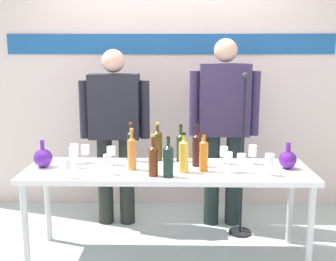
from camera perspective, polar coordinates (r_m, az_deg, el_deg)
name	(u,v)px	position (r m, az deg, el deg)	size (l,w,h in m)	color
ground_plane	(168,256)	(3.49, -0.05, -16.82)	(10.00, 10.00, 0.00)	#ACB9B7
back_wall	(170,63)	(4.32, 0.30, 9.29)	(4.71, 0.11, 3.00)	silver
display_table	(168,176)	(3.23, -0.06, -6.27)	(2.19, 0.64, 0.73)	white
decanter_blue_left	(43,158)	(3.38, -16.75, -3.59)	(0.15, 0.15, 0.22)	#531F92
decanter_blue_right	(288,159)	(3.33, 16.07, -3.82)	(0.14, 0.14, 0.21)	#531986
presenter_left	(115,126)	(3.86, -7.30, 0.66)	(0.64, 0.22, 1.63)	black
presenter_right	(224,120)	(3.83, 7.67, 1.40)	(0.63, 0.22, 1.73)	#1B2827
wine_bottle_0	(153,159)	(3.00, -2.05, -3.94)	(0.07, 0.07, 0.31)	#55240D
wine_bottle_1	(168,160)	(2.98, 0.05, -4.03)	(0.07, 0.07, 0.30)	black
wine_bottle_2	(158,144)	(3.43, -1.44, -1.87)	(0.07, 0.07, 0.32)	#453410
wine_bottle_3	(197,148)	(3.26, 3.95, -2.48)	(0.07, 0.07, 0.33)	#341712
wine_bottle_4	(181,146)	(3.41, 1.75, -2.15)	(0.07, 0.07, 0.31)	#1F3417
wine_bottle_5	(184,155)	(3.09, 2.17, -3.33)	(0.07, 0.07, 0.30)	gold
wine_bottle_6	(132,152)	(3.17, -4.97, -2.98)	(0.07, 0.07, 0.32)	#CB722C
wine_bottle_7	(204,154)	(3.13, 4.92, -3.27)	(0.07, 0.07, 0.30)	#CB681C
wine_bottle_8	(131,145)	(3.43, -5.11, -1.96)	(0.07, 0.07, 0.32)	black
wine_glass_left_0	(69,165)	(3.04, -13.42, -4.56)	(0.06, 0.06, 0.14)	white
wine_glass_left_1	(107,160)	(3.08, -8.31, -3.99)	(0.06, 0.06, 0.15)	white
wine_glass_left_2	(73,153)	(3.30, -12.82, -2.99)	(0.07, 0.07, 0.16)	white
wine_glass_left_3	(85,150)	(3.42, -11.28, -2.65)	(0.07, 0.07, 0.15)	white
wine_glass_left_4	(111,151)	(3.33, -7.78, -2.83)	(0.07, 0.07, 0.15)	white
wine_glass_left_5	(74,150)	(3.40, -12.70, -2.61)	(0.07, 0.07, 0.16)	white
wine_glass_right_0	(241,159)	(3.14, 10.01, -3.85)	(0.07, 0.07, 0.14)	white
wine_glass_right_1	(253,151)	(3.39, 11.52, -2.78)	(0.06, 0.06, 0.15)	white
wine_glass_right_2	(229,158)	(3.12, 8.29, -3.76)	(0.06, 0.06, 0.16)	white
wine_glass_right_3	(224,152)	(3.37, 7.66, -2.91)	(0.07, 0.07, 0.14)	white
wine_glass_right_4	(270,160)	(3.11, 13.76, -3.96)	(0.07, 0.07, 0.16)	white
microphone_stand	(242,183)	(3.75, 10.05, -7.06)	(0.20, 0.20, 1.44)	black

